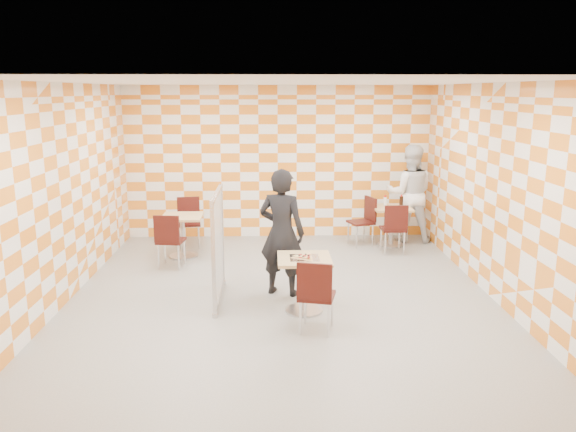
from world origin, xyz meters
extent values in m
plane|color=gray|center=(0.00, 0.00, 0.00)|extent=(7.00, 7.00, 0.00)
plane|color=white|center=(0.00, 0.00, 3.00)|extent=(7.00, 7.00, 0.00)
plane|color=white|center=(0.00, 3.50, 1.50)|extent=(6.00, 0.00, 6.00)
plane|color=white|center=(-3.00, 0.00, 1.50)|extent=(0.00, 7.00, 7.00)
plane|color=white|center=(3.00, 0.00, 1.50)|extent=(0.00, 7.00, 7.00)
cube|color=tan|center=(0.29, -0.52, 0.73)|extent=(0.70, 0.70, 0.04)
cylinder|color=#A5A5AA|center=(0.29, -0.52, 0.37)|extent=(0.08, 0.08, 0.70)
cylinder|color=#A5A5AA|center=(0.29, -0.52, 0.01)|extent=(0.50, 0.50, 0.03)
cube|color=tan|center=(2.15, 2.72, 0.73)|extent=(0.70, 0.70, 0.04)
cylinder|color=#A5A5AA|center=(2.15, 2.72, 0.37)|extent=(0.08, 0.08, 0.70)
cylinder|color=#A5A5AA|center=(2.15, 2.72, 0.01)|extent=(0.50, 0.50, 0.03)
cube|color=tan|center=(-1.70, 2.08, 0.73)|extent=(0.70, 0.70, 0.04)
cylinder|color=#A5A5AA|center=(-1.70, 2.08, 0.37)|extent=(0.08, 0.08, 0.70)
cylinder|color=#A5A5AA|center=(-1.70, 2.08, 0.01)|extent=(0.50, 0.50, 0.03)
cube|color=#380F0B|center=(0.41, -1.14, 0.45)|extent=(0.51, 0.51, 0.04)
cube|color=#380F0B|center=(0.36, -1.34, 0.70)|extent=(0.42, 0.14, 0.45)
cylinder|color=silver|center=(0.61, -1.02, 0.21)|extent=(0.03, 0.03, 0.43)
cylinder|color=silver|center=(0.28, -0.94, 0.21)|extent=(0.03, 0.03, 0.43)
cylinder|color=silver|center=(0.53, -1.35, 0.21)|extent=(0.03, 0.03, 0.43)
cylinder|color=silver|center=(0.20, -1.27, 0.21)|extent=(0.03, 0.03, 0.43)
cube|color=#380F0B|center=(2.06, 2.20, 0.45)|extent=(0.43, 0.43, 0.04)
cube|color=#380F0B|center=(2.07, 2.00, 0.70)|extent=(0.42, 0.05, 0.45)
cylinder|color=silver|center=(2.22, 2.37, 0.21)|extent=(0.03, 0.03, 0.43)
cylinder|color=silver|center=(1.88, 2.36, 0.21)|extent=(0.03, 0.03, 0.43)
cylinder|color=silver|center=(2.24, 2.03, 0.21)|extent=(0.03, 0.03, 0.43)
cylinder|color=silver|center=(1.90, 2.02, 0.21)|extent=(0.03, 0.03, 0.43)
cube|color=#380F0B|center=(1.56, 2.74, 0.45)|extent=(0.53, 0.53, 0.04)
cube|color=#380F0B|center=(1.75, 2.80, 0.70)|extent=(0.18, 0.41, 0.45)
cylinder|color=silver|center=(1.34, 2.84, 0.21)|extent=(0.03, 0.03, 0.43)
cylinder|color=silver|center=(1.46, 2.52, 0.21)|extent=(0.03, 0.03, 0.43)
cylinder|color=silver|center=(1.67, 2.95, 0.21)|extent=(0.03, 0.03, 0.43)
cylinder|color=silver|center=(1.78, 2.63, 0.21)|extent=(0.03, 0.03, 0.43)
cube|color=#380F0B|center=(-1.81, 1.50, 0.45)|extent=(0.47, 0.47, 0.04)
cube|color=#380F0B|center=(-1.84, 1.30, 0.70)|extent=(0.42, 0.10, 0.45)
cylinder|color=silver|center=(-1.62, 1.64, 0.21)|extent=(0.03, 0.03, 0.43)
cylinder|color=silver|center=(-1.95, 1.69, 0.21)|extent=(0.03, 0.03, 0.43)
cylinder|color=silver|center=(-1.66, 1.30, 0.21)|extent=(0.03, 0.03, 0.43)
cylinder|color=silver|center=(-2.00, 1.35, 0.21)|extent=(0.03, 0.03, 0.43)
cube|color=#380F0B|center=(-1.68, 2.73, 0.45)|extent=(0.48, 0.48, 0.04)
cube|color=#380F0B|center=(-1.71, 2.93, 0.70)|extent=(0.42, 0.10, 0.45)
cylinder|color=silver|center=(-1.83, 2.54, 0.21)|extent=(0.03, 0.03, 0.43)
cylinder|color=silver|center=(-1.49, 2.59, 0.21)|extent=(0.03, 0.03, 0.43)
cylinder|color=silver|center=(-1.88, 2.87, 0.21)|extent=(0.03, 0.03, 0.43)
cylinder|color=silver|center=(-1.54, 2.92, 0.21)|extent=(0.03, 0.03, 0.43)
cube|color=white|center=(-0.88, -0.05, 0.80)|extent=(0.02, 1.30, 1.40)
cube|color=#B2B2B7|center=(-0.88, -0.05, 1.52)|extent=(0.05, 1.30, 0.05)
cube|color=#B2B2B7|center=(-0.88, -0.05, 0.08)|extent=(0.05, 1.30, 0.05)
cube|color=#B2B2B7|center=(-0.88, -0.70, 0.80)|extent=(0.05, 0.05, 1.50)
cylinder|color=#B2B2B7|center=(-0.88, -0.70, 0.03)|extent=(0.08, 0.08, 0.05)
cube|color=#B2B2B7|center=(-0.88, 0.60, 0.80)|extent=(0.05, 0.05, 1.50)
cylinder|color=#B2B2B7|center=(-0.88, 0.60, 0.03)|extent=(0.08, 0.08, 0.05)
imported|color=black|center=(0.01, 0.17, 0.92)|extent=(0.78, 0.65, 1.83)
imported|color=white|center=(2.55, 3.05, 0.95)|extent=(1.01, 0.83, 1.89)
cube|color=silver|center=(0.29, -0.54, 0.75)|extent=(0.38, 0.34, 0.01)
cone|color=tan|center=(0.29, -0.54, 0.77)|extent=(0.40, 0.40, 0.02)
cone|color=#F2D88C|center=(0.29, -0.52, 0.78)|extent=(0.33, 0.33, 0.01)
cylinder|color=maroon|center=(0.23, -0.64, 0.79)|extent=(0.04, 0.04, 0.01)
cylinder|color=maroon|center=(0.34, -0.63, 0.79)|extent=(0.04, 0.04, 0.01)
cylinder|color=maroon|center=(0.29, -0.56, 0.79)|extent=(0.04, 0.04, 0.01)
cylinder|color=maroon|center=(0.24, -0.51, 0.79)|extent=(0.04, 0.04, 0.01)
cylinder|color=maroon|center=(0.35, -0.53, 0.79)|extent=(0.04, 0.04, 0.01)
torus|color=black|center=(0.34, -0.57, 0.79)|extent=(0.03, 0.03, 0.01)
torus|color=black|center=(0.27, -0.60, 0.79)|extent=(0.03, 0.03, 0.01)
torus|color=black|center=(0.31, -0.50, 0.79)|extent=(0.03, 0.03, 0.01)
torus|color=black|center=(0.22, -0.56, 0.79)|extent=(0.03, 0.03, 0.01)
cylinder|color=white|center=(2.04, 2.86, 0.83)|extent=(0.06, 0.06, 0.16)
cylinder|color=red|center=(2.04, 2.86, 0.93)|extent=(0.04, 0.04, 0.04)
cylinder|color=black|center=(2.32, 2.73, 0.85)|extent=(0.07, 0.07, 0.20)
cylinder|color=red|center=(2.32, 2.73, 0.96)|extent=(0.03, 0.03, 0.03)
camera|label=1|loc=(-0.14, -7.57, 2.89)|focal=35.00mm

